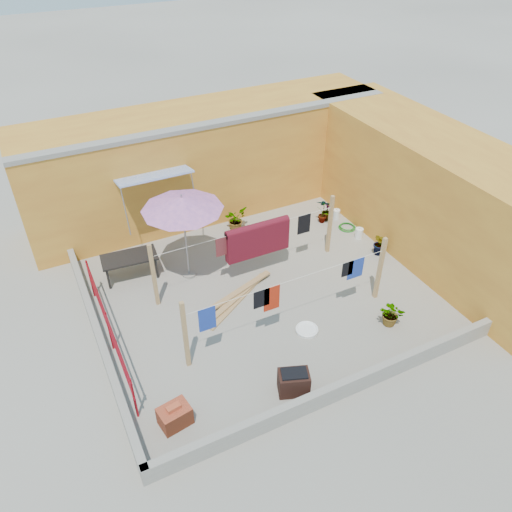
# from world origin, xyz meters

# --- Properties ---
(ground) EXTENTS (80.00, 80.00, 0.00)m
(ground) POSITION_xyz_m (0.00, 0.00, 0.00)
(ground) COLOR #9E998E
(ground) RESTS_ON ground
(wall_back) EXTENTS (11.00, 3.27, 3.21)m
(wall_back) POSITION_xyz_m (0.50, 4.69, 1.61)
(wall_back) COLOR gold
(wall_back) RESTS_ON ground
(wall_right) EXTENTS (2.40, 9.00, 3.20)m
(wall_right) POSITION_xyz_m (5.20, 0.00, 1.60)
(wall_right) COLOR gold
(wall_right) RESTS_ON ground
(parapet_front) EXTENTS (8.30, 0.16, 0.44)m
(parapet_front) POSITION_xyz_m (0.00, -3.58, 0.22)
(parapet_front) COLOR gray
(parapet_front) RESTS_ON ground
(parapet_left) EXTENTS (0.16, 7.30, 0.44)m
(parapet_left) POSITION_xyz_m (-4.08, 0.00, 0.22)
(parapet_left) COLOR gray
(parapet_left) RESTS_ON ground
(red_railing) EXTENTS (0.05, 4.20, 1.10)m
(red_railing) POSITION_xyz_m (-3.85, -0.20, 0.72)
(red_railing) COLOR maroon
(red_railing) RESTS_ON ground
(clothesline_rig) EXTENTS (5.09, 2.35, 1.80)m
(clothesline_rig) POSITION_xyz_m (0.22, 0.54, 1.05)
(clothesline_rig) COLOR tan
(clothesline_rig) RESTS_ON ground
(patio_umbrella) EXTENTS (2.07, 2.07, 2.45)m
(patio_umbrella) POSITION_xyz_m (-1.40, 1.54, 2.20)
(patio_umbrella) COLOR gray
(patio_umbrella) RESTS_ON ground
(outdoor_table) EXTENTS (1.48, 0.84, 0.67)m
(outdoor_table) POSITION_xyz_m (-2.78, 2.14, 0.60)
(outdoor_table) COLOR black
(outdoor_table) RESTS_ON ground
(brick_stack) EXTENTS (0.66, 0.52, 0.52)m
(brick_stack) POSITION_xyz_m (-3.24, -2.68, 0.22)
(brick_stack) COLOR #A34325
(brick_stack) RESTS_ON ground
(lumber_pile) EXTENTS (2.22, 1.36, 0.14)m
(lumber_pile) POSITION_xyz_m (-0.66, 0.07, 0.07)
(lumber_pile) COLOR tan
(lumber_pile) RESTS_ON ground
(brazier) EXTENTS (0.73, 0.61, 0.56)m
(brazier) POSITION_xyz_m (-0.82, -3.03, 0.27)
(brazier) COLOR black
(brazier) RESTS_ON ground
(white_basin) EXTENTS (0.54, 0.54, 0.09)m
(white_basin) POSITION_xyz_m (0.32, -1.68, 0.05)
(white_basin) COLOR white
(white_basin) RESTS_ON ground
(water_jug_a) EXTENTS (0.23, 0.23, 0.36)m
(water_jug_a) POSITION_xyz_m (3.70, 0.96, 0.16)
(water_jug_a) COLOR white
(water_jug_a) RESTS_ON ground
(water_jug_b) EXTENTS (0.23, 0.23, 0.35)m
(water_jug_b) POSITION_xyz_m (3.70, 2.15, 0.16)
(water_jug_b) COLOR white
(water_jug_b) RESTS_ON ground
(green_hose) EXTENTS (0.52, 0.52, 0.08)m
(green_hose) POSITION_xyz_m (3.70, 1.54, 0.04)
(green_hose) COLOR #19711A
(green_hose) RESTS_ON ground
(plant_back_a) EXTENTS (0.85, 0.83, 0.72)m
(plant_back_a) POSITION_xyz_m (0.64, 3.00, 0.36)
(plant_back_a) COLOR #205919
(plant_back_a) RESTS_ON ground
(plant_back_b) EXTENTS (0.42, 0.42, 0.58)m
(plant_back_b) POSITION_xyz_m (3.41, 2.24, 0.29)
(plant_back_b) COLOR #205919
(plant_back_b) RESTS_ON ground
(plant_right_a) EXTENTS (0.53, 0.52, 0.84)m
(plant_right_a) POSITION_xyz_m (3.21, 2.17, 0.42)
(plant_right_a) COLOR #205919
(plant_right_a) RESTS_ON ground
(plant_right_b) EXTENTS (0.36, 0.43, 0.72)m
(plant_right_b) POSITION_xyz_m (3.70, 0.01, 0.36)
(plant_right_b) COLOR #205919
(plant_right_b) RESTS_ON ground
(plant_right_c) EXTENTS (0.76, 0.75, 0.64)m
(plant_right_c) POSITION_xyz_m (2.22, -2.35, 0.32)
(plant_right_c) COLOR #205919
(plant_right_c) RESTS_ON ground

